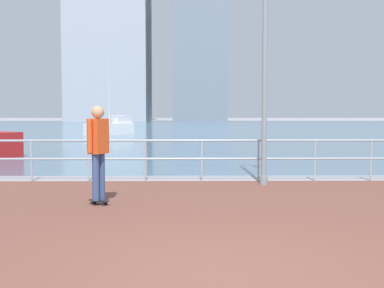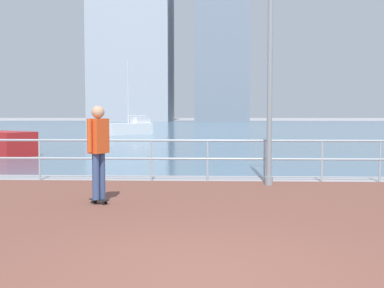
% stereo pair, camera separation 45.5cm
% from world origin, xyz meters
% --- Properties ---
extents(ground, '(220.00, 220.00, 0.00)m').
position_xyz_m(ground, '(0.00, 40.00, 0.00)').
color(ground, '#9E9EA3').
extents(brick_paving, '(28.00, 7.59, 0.01)m').
position_xyz_m(brick_paving, '(0.00, 3.11, 0.00)').
color(brick_paving, brown).
rests_on(brick_paving, ground).
extents(harbor_water, '(180.00, 88.00, 0.00)m').
position_xyz_m(harbor_water, '(0.00, 51.90, 0.00)').
color(harbor_water, slate).
rests_on(harbor_water, ground).
extents(waterfront_railing, '(25.25, 0.06, 1.03)m').
position_xyz_m(waterfront_railing, '(0.00, 6.90, 0.71)').
color(waterfront_railing, '#9EADB7').
rests_on(waterfront_railing, ground).
extents(lamppost, '(0.77, 0.49, 5.66)m').
position_xyz_m(lamppost, '(1.58, 6.36, 3.13)').
color(lamppost, gray).
rests_on(lamppost, ground).
extents(skateboarder, '(0.40, 0.52, 1.82)m').
position_xyz_m(skateboarder, '(-2.00, 3.85, 1.10)').
color(skateboarder, black).
rests_on(skateboarder, ground).
extents(sailboat_white, '(3.58, 3.91, 5.70)m').
position_xyz_m(sailboat_white, '(-6.19, 32.35, 0.54)').
color(sailboat_white, white).
rests_on(sailboat_white, ground).
extents(tower_slate, '(15.57, 16.37, 47.40)m').
position_xyz_m(tower_slate, '(-15.61, 93.01, 22.87)').
color(tower_slate, '#A3A8B2').
rests_on(tower_slate, ground).
extents(tower_beige, '(10.45, 17.69, 30.86)m').
position_xyz_m(tower_beige, '(2.33, 94.87, 14.60)').
color(tower_beige, slate).
rests_on(tower_beige, ground).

